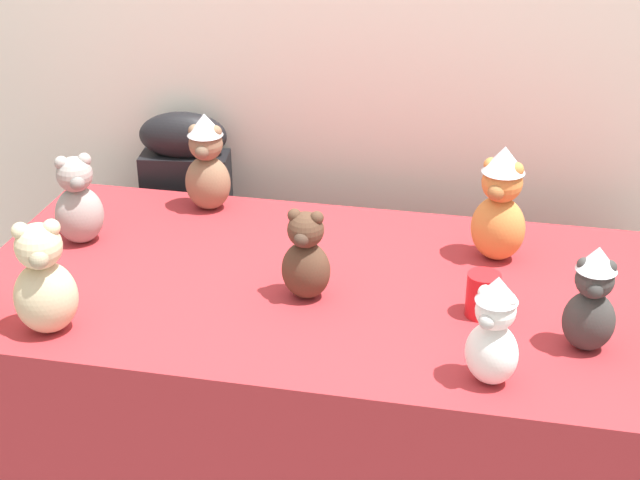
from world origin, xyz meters
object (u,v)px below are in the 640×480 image
at_px(teddy_bear_ash, 78,202).
at_px(display_table, 320,403).
at_px(teddy_bear_sand, 44,281).
at_px(teddy_bear_snow, 493,332).
at_px(teddy_bear_charcoal, 592,300).
at_px(instrument_case, 191,249).
at_px(teddy_bear_mocha, 207,163).
at_px(teddy_bear_cocoa, 306,258).
at_px(party_cup_red, 483,295).
at_px(teddy_bear_ginger, 500,205).

bearing_deg(teddy_bear_ash, display_table, -40.92).
bearing_deg(teddy_bear_sand, teddy_bear_snow, -26.44).
bearing_deg(teddy_bear_charcoal, teddy_bear_ash, 169.96).
relative_size(instrument_case, teddy_bear_sand, 3.43).
bearing_deg(teddy_bear_mocha, teddy_bear_charcoal, -30.39).
relative_size(display_table, instrument_case, 1.84).
relative_size(teddy_bear_cocoa, teddy_bear_mocha, 0.80).
bearing_deg(display_table, teddy_bear_mocha, 138.16).
xyz_separation_m(instrument_case, teddy_bear_ash, (-0.12, -0.51, 0.39)).
xyz_separation_m(instrument_case, teddy_bear_mocha, (0.15, -0.23, 0.41)).
bearing_deg(teddy_bear_sand, party_cup_red, -10.87).
bearing_deg(teddy_bear_mocha, teddy_bear_ash, -137.71).
distance_m(teddy_bear_snow, teddy_bear_cocoa, 0.53).
bearing_deg(teddy_bear_ash, teddy_bear_cocoa, -47.71).
xyz_separation_m(teddy_bear_charcoal, party_cup_red, (-0.24, 0.10, -0.07)).
distance_m(teddy_bear_snow, teddy_bear_sand, 1.01).
bearing_deg(instrument_case, teddy_bear_snow, -50.69).
xyz_separation_m(display_table, teddy_bear_mocha, (-0.41, 0.37, 0.52)).
distance_m(teddy_bear_sand, teddy_bear_charcoal, 1.23).
bearing_deg(teddy_bear_ash, teddy_bear_snow, -54.79).
relative_size(display_table, teddy_bear_cocoa, 7.54).
bearing_deg(party_cup_red, teddy_bear_ginger, 86.06).
relative_size(teddy_bear_charcoal, teddy_bear_mocha, 0.87).
bearing_deg(instrument_case, party_cup_red, -42.11).
relative_size(display_table, teddy_bear_sand, 6.32).
distance_m(teddy_bear_sand, teddy_bear_mocha, 0.74).
xyz_separation_m(teddy_bear_snow, teddy_bear_cocoa, (-0.46, 0.27, -0.01)).
bearing_deg(teddy_bear_charcoal, display_table, 165.96).
height_order(teddy_bear_ash, teddy_bear_cocoa, teddy_bear_ash).
distance_m(teddy_bear_sand, teddy_bear_ginger, 1.16).
xyz_separation_m(display_table, teddy_bear_charcoal, (0.65, -0.18, 0.50)).
relative_size(teddy_bear_mocha, party_cup_red, 2.69).
distance_m(display_table, instrument_case, 0.83).
bearing_deg(teddy_bear_cocoa, party_cup_red, 3.20).
distance_m(teddy_bear_charcoal, party_cup_red, 0.27).
relative_size(teddy_bear_cocoa, teddy_bear_ginger, 0.74).
distance_m(teddy_bear_cocoa, teddy_bear_charcoal, 0.67).
bearing_deg(instrument_case, teddy_bear_charcoal, -39.96).
xyz_separation_m(teddy_bear_ginger, teddy_bear_mocha, (-0.85, 0.15, -0.01)).
distance_m(teddy_bear_ash, teddy_bear_ginger, 1.13).
height_order(teddy_bear_ginger, party_cup_red, teddy_bear_ginger).
distance_m(teddy_bear_charcoal, teddy_bear_mocha, 1.19).
distance_m(teddy_bear_sand, teddy_bear_ash, 0.46).
relative_size(teddy_bear_charcoal, teddy_bear_ginger, 0.81).
bearing_deg(party_cup_red, teddy_bear_sand, -164.27).
distance_m(teddy_bear_cocoa, teddy_bear_mocha, 0.60).
bearing_deg(teddy_bear_charcoal, teddy_bear_ginger, 119.66).
relative_size(teddy_bear_ash, teddy_bear_mocha, 0.87).
height_order(instrument_case, teddy_bear_ash, teddy_bear_ash).
xyz_separation_m(teddy_bear_ash, teddy_bear_ginger, (1.12, 0.13, 0.04)).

